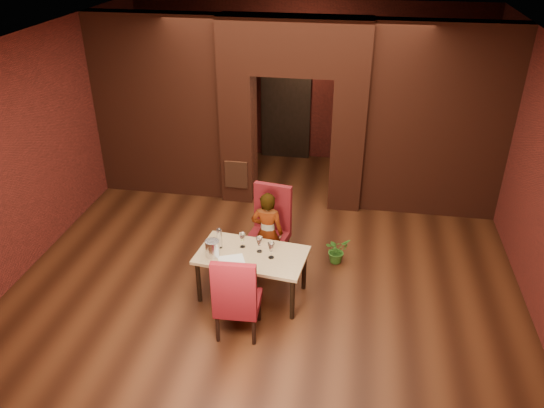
{
  "coord_description": "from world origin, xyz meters",
  "views": [
    {
      "loc": [
        1.09,
        -6.49,
        4.56
      ],
      "look_at": [
        -0.02,
        0.0,
        0.97
      ],
      "focal_mm": 35.0,
      "sensor_mm": 36.0,
      "label": 1
    }
  ],
  "objects_px": {
    "chair_far": "(268,229)",
    "wine_glass_a": "(242,240)",
    "chair_near": "(238,293)",
    "wine_bucket": "(213,248)",
    "person_seated": "(267,233)",
    "wine_glass_b": "(259,245)",
    "wine_glass_c": "(271,250)",
    "dining_table": "(252,274)",
    "water_bottle": "(219,238)",
    "potted_plant": "(337,250)"
  },
  "relations": [
    {
      "from": "water_bottle",
      "to": "potted_plant",
      "type": "distance_m",
      "value": 1.88
    },
    {
      "from": "chair_near",
      "to": "person_seated",
      "type": "xyz_separation_m",
      "value": [
        0.12,
        1.33,
        0.05
      ]
    },
    {
      "from": "wine_glass_b",
      "to": "wine_bucket",
      "type": "bearing_deg",
      "value": -161.0
    },
    {
      "from": "chair_near",
      "to": "wine_bucket",
      "type": "distance_m",
      "value": 0.78
    },
    {
      "from": "chair_far",
      "to": "potted_plant",
      "type": "distance_m",
      "value": 1.1
    },
    {
      "from": "dining_table",
      "to": "wine_glass_c",
      "type": "relative_size",
      "value": 6.25
    },
    {
      "from": "person_seated",
      "to": "wine_glass_a",
      "type": "xyz_separation_m",
      "value": [
        -0.25,
        -0.46,
        0.14
      ]
    },
    {
      "from": "dining_table",
      "to": "wine_glass_b",
      "type": "height_order",
      "value": "wine_glass_b"
    },
    {
      "from": "chair_near",
      "to": "person_seated",
      "type": "bearing_deg",
      "value": -97.81
    },
    {
      "from": "wine_glass_a",
      "to": "chair_far",
      "type": "bearing_deg",
      "value": 68.15
    },
    {
      "from": "wine_glass_b",
      "to": "chair_far",
      "type": "bearing_deg",
      "value": 90.58
    },
    {
      "from": "chair_far",
      "to": "chair_near",
      "type": "height_order",
      "value": "chair_far"
    },
    {
      "from": "chair_near",
      "to": "wine_glass_c",
      "type": "distance_m",
      "value": 0.77
    },
    {
      "from": "chair_far",
      "to": "potted_plant",
      "type": "relative_size",
      "value": 3.14
    },
    {
      "from": "chair_near",
      "to": "dining_table",
      "type": "bearing_deg",
      "value": -94.33
    },
    {
      "from": "dining_table",
      "to": "water_bottle",
      "type": "height_order",
      "value": "water_bottle"
    },
    {
      "from": "wine_bucket",
      "to": "water_bottle",
      "type": "height_order",
      "value": "water_bottle"
    },
    {
      "from": "wine_glass_b",
      "to": "wine_bucket",
      "type": "distance_m",
      "value": 0.61
    },
    {
      "from": "water_bottle",
      "to": "dining_table",
      "type": "bearing_deg",
      "value": -9.6
    },
    {
      "from": "chair_far",
      "to": "water_bottle",
      "type": "bearing_deg",
      "value": -119.96
    },
    {
      "from": "wine_glass_c",
      "to": "water_bottle",
      "type": "distance_m",
      "value": 0.73
    },
    {
      "from": "water_bottle",
      "to": "wine_glass_b",
      "type": "bearing_deg",
      "value": -0.79
    },
    {
      "from": "wine_glass_a",
      "to": "dining_table",
      "type": "bearing_deg",
      "value": -42.04
    },
    {
      "from": "chair_far",
      "to": "wine_glass_a",
      "type": "distance_m",
      "value": 0.65
    },
    {
      "from": "dining_table",
      "to": "chair_near",
      "type": "xyz_separation_m",
      "value": [
        -0.02,
        -0.73,
        0.24
      ]
    },
    {
      "from": "chair_far",
      "to": "person_seated",
      "type": "xyz_separation_m",
      "value": [
        0.02,
        -0.12,
        0.02
      ]
    },
    {
      "from": "person_seated",
      "to": "wine_glass_c",
      "type": "bearing_deg",
      "value": 106.76
    },
    {
      "from": "wine_glass_b",
      "to": "potted_plant",
      "type": "bearing_deg",
      "value": 42.85
    },
    {
      "from": "wine_bucket",
      "to": "chair_far",
      "type": "bearing_deg",
      "value": 56.36
    },
    {
      "from": "wine_glass_a",
      "to": "water_bottle",
      "type": "relative_size",
      "value": 0.71
    },
    {
      "from": "chair_near",
      "to": "potted_plant",
      "type": "distance_m",
      "value": 2.07
    },
    {
      "from": "chair_far",
      "to": "person_seated",
      "type": "bearing_deg",
      "value": -72.59
    },
    {
      "from": "chair_far",
      "to": "wine_glass_b",
      "type": "xyz_separation_m",
      "value": [
        0.01,
        -0.66,
        0.17
      ]
    },
    {
      "from": "wine_glass_b",
      "to": "water_bottle",
      "type": "distance_m",
      "value": 0.54
    },
    {
      "from": "person_seated",
      "to": "wine_bucket",
      "type": "xyz_separation_m",
      "value": [
        -0.59,
        -0.73,
        0.15
      ]
    },
    {
      "from": "wine_glass_a",
      "to": "wine_glass_c",
      "type": "height_order",
      "value": "wine_glass_c"
    },
    {
      "from": "water_bottle",
      "to": "chair_far",
      "type": "bearing_deg",
      "value": 50.77
    },
    {
      "from": "wine_glass_b",
      "to": "chair_near",
      "type": "bearing_deg",
      "value": -97.9
    },
    {
      "from": "dining_table",
      "to": "wine_glass_c",
      "type": "xyz_separation_m",
      "value": [
        0.27,
        -0.04,
        0.45
      ]
    },
    {
      "from": "wine_glass_b",
      "to": "wine_bucket",
      "type": "height_order",
      "value": "wine_bucket"
    },
    {
      "from": "wine_glass_c",
      "to": "potted_plant",
      "type": "height_order",
      "value": "wine_glass_c"
    },
    {
      "from": "wine_bucket",
      "to": "wine_glass_a",
      "type": "bearing_deg",
      "value": 38.83
    },
    {
      "from": "wine_glass_a",
      "to": "potted_plant",
      "type": "relative_size",
      "value": 0.54
    },
    {
      "from": "dining_table",
      "to": "chair_near",
      "type": "bearing_deg",
      "value": -85.29
    },
    {
      "from": "chair_near",
      "to": "wine_glass_a",
      "type": "relative_size",
      "value": 5.51
    },
    {
      "from": "wine_glass_c",
      "to": "potted_plant",
      "type": "xyz_separation_m",
      "value": [
        0.81,
        1.03,
        -0.58
      ]
    },
    {
      "from": "wine_glass_c",
      "to": "chair_far",
      "type": "bearing_deg",
      "value": 103.41
    },
    {
      "from": "chair_near",
      "to": "wine_glass_c",
      "type": "xyz_separation_m",
      "value": [
        0.29,
        0.68,
        0.2
      ]
    },
    {
      "from": "chair_near",
      "to": "wine_glass_b",
      "type": "distance_m",
      "value": 0.83
    },
    {
      "from": "person_seated",
      "to": "wine_glass_c",
      "type": "relative_size",
      "value": 5.56
    }
  ]
}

